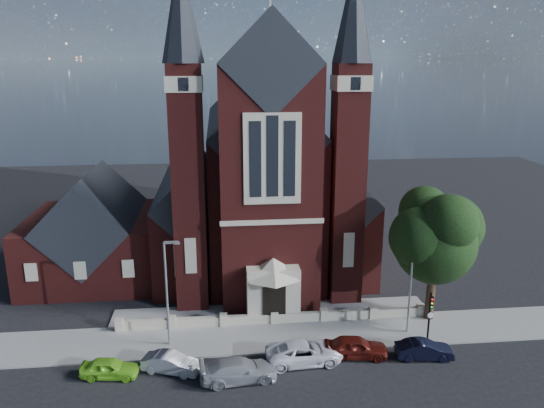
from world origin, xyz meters
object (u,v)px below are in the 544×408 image
Objects in this scene: car_navy at (424,350)px; street_tree at (438,239)px; parish_hall at (95,236)px; traffic_signal at (430,311)px; car_silver_a at (171,363)px; street_lamp_left at (168,288)px; car_silver_b at (239,370)px; car_dark_red at (356,347)px; car_white_suv at (304,352)px; church at (258,178)px; street_lamp_right at (412,277)px; car_lime_van at (110,368)px.

street_tree is at bearing -20.95° from car_navy.
parish_hall is 31.20m from traffic_signal.
street_lamp_left is at bearing 24.30° from car_silver_a.
car_silver_b is 8.58m from car_dark_red.
church is at bearing -0.18° from car_white_suv.
car_navy is (17.51, -0.11, 0.00)m from car_silver_a.
church is 21.38m from street_tree.
traffic_signal is at bearing -84.39° from car_white_suv.
street_tree reaches higher than street_lamp_right.
traffic_signal is at bearing -61.80° from church.
car_white_suv is at bearing -75.84° from car_silver_b.
car_silver_b is (-13.22, -4.89, -3.86)m from street_lamp_right.
parish_hall is 16.18m from street_lamp_left.
church is 3.26× the size of street_tree.
car_silver_b is 0.95× the size of car_white_suv.
car_silver_b is at bearing -159.72° from street_lamp_right.
car_silver_b is (-3.13, -23.83, -7.45)m from church.
car_dark_red is at bearing -167.31° from traffic_signal.
car_silver_a is 17.51m from car_navy.
church reaches higher than car_silver_b.
church is 26.46m from car_lime_van.
car_silver_b is (-14.13, -3.31, -1.85)m from traffic_signal.
car_white_suv reaches higher than car_lime_van.
car_lime_van is at bearing 96.18° from car_navy.
street_lamp_left reaches higher than car_lime_van.
car_lime_van is 0.71× the size of car_white_suv.
car_dark_red is 1.12× the size of car_navy.
car_dark_red is (21.21, -16.88, -3.25)m from parish_hall.
car_silver_a is at bearing -108.71° from church.
car_silver_b is (12.87, -18.89, -3.28)m from parish_hall.
street_tree reaches higher than car_dark_red.
street_tree is 25.56m from car_lime_van.
street_lamp_right is at bearing -73.82° from car_lime_van.
street_tree is (28.60, -12.29, 2.95)m from parish_hall.
street_lamp_left is at bearing -112.66° from church.
church is 25.16m from car_silver_b.
parish_hall reaches higher than street_lamp_left.
car_lime_van is 0.75× the size of car_silver_b.
traffic_signal is 1.01× the size of car_silver_a.
church is 23.63m from car_dark_red.
church is 8.72× the size of traffic_signal.
street_lamp_right reaches higher than car_silver_a.
traffic_signal is at bearing -82.80° from car_silver_b.
street_lamp_left is (-20.51, -1.71, -2.36)m from street_tree.
street_tree is 2.40× the size of car_dark_red.
parish_hall reaches higher than traffic_signal.
car_dark_red is (-4.88, -2.88, -3.84)m from street_lamp_right.
car_silver_a is at bearing 100.03° from car_dark_red.
church is at bearing 20.92° from car_dark_red.
car_white_suv is (17.49, -17.19, -3.27)m from parish_hall.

